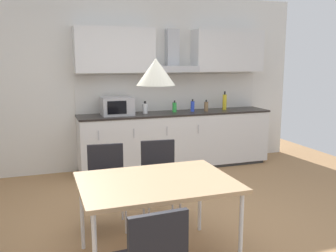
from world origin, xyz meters
name	(u,v)px	position (x,y,z in m)	size (l,w,h in m)	color
ground_plane	(172,231)	(0.00, 0.00, -0.01)	(7.72, 7.40, 0.02)	#9E754C
wall_back	(120,83)	(0.00, 2.52, 1.39)	(6.17, 0.10, 2.78)	silver
kitchen_counter	(176,140)	(0.85, 2.18, 0.46)	(3.16, 0.61, 0.92)	#333333
backsplash_tile	(171,92)	(0.85, 2.46, 1.22)	(3.14, 0.02, 0.60)	silver
upper_wall_cabinets	(174,51)	(0.85, 2.30, 1.89)	(3.14, 0.40, 0.69)	silver
microwave	(117,106)	(-0.12, 2.18, 1.06)	(0.48, 0.35, 0.28)	#ADADB2
bottle_yellow	(225,102)	(1.74, 2.22, 1.05)	(0.07, 0.07, 0.31)	yellow
bottle_white	(145,108)	(0.34, 2.22, 1.00)	(0.08, 0.08, 0.19)	white
bottle_blue	(193,106)	(1.14, 2.18, 1.00)	(0.06, 0.06, 0.20)	blue
bottle_brown	(206,106)	(1.36, 2.13, 1.00)	(0.07, 0.07, 0.19)	brown
bottle_green	(175,107)	(0.83, 2.21, 1.00)	(0.07, 0.07, 0.19)	green
dining_table	(156,185)	(-0.33, -0.51, 0.69)	(1.32, 0.96, 0.74)	tan
chair_far_right	(160,172)	(-0.02, 0.35, 0.53)	(0.44, 0.44, 0.87)	black
chair_far_left	(106,177)	(-0.62, 0.35, 0.53)	(0.44, 0.44, 0.87)	black
pendant_lamp	(156,72)	(-0.33, -0.51, 1.66)	(0.32, 0.32, 0.22)	silver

